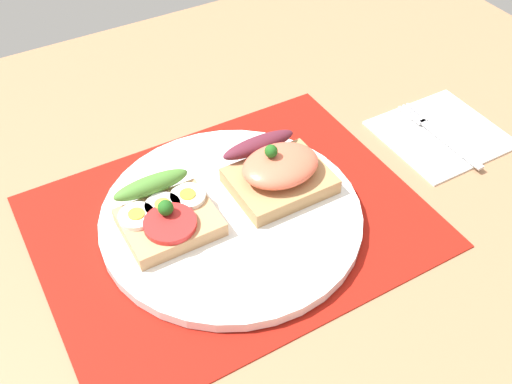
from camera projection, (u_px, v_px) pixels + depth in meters
ground_plane at (232, 232)px, 64.05cm from camera, size 120.00×90.00×3.20cm
placemat at (231, 221)px, 62.82cm from camera, size 39.62×30.76×0.30cm
plate at (231, 216)px, 62.30cm from camera, size 27.44×27.44×1.18cm
sandwich_egg_tomato at (166, 214)px, 59.86cm from camera, size 9.32×9.18×3.83cm
sandwich_salmon at (278, 170)px, 63.52cm from camera, size 10.41×9.75×5.69cm
napkin at (443, 135)px, 72.86cm from camera, size 13.98×13.26×0.60cm
fork at (437, 133)px, 72.38cm from camera, size 1.62×13.84×0.32cm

